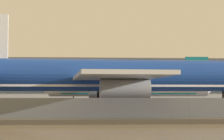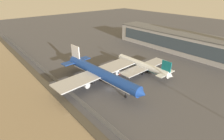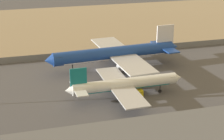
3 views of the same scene
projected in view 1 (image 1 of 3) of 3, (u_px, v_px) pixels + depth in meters
ground_plane at (164, 114)px, 66.04m from camera, size 500.00×500.00×0.00m
shoreline_seawall at (200, 121)px, 45.63m from camera, size 320.00×3.00×0.50m
perimeter_fence at (189, 109)px, 50.18m from camera, size 280.00×0.10×2.61m
cargo_jet_blue at (116, 77)px, 65.64m from camera, size 51.83×44.62×14.85m
passenger_jet_white_teal at (131, 89)px, 91.02m from camera, size 37.31×31.78×11.04m
baggage_tug at (97, 106)px, 79.19m from camera, size 3.31×1.83×1.80m
ops_van at (117, 103)px, 91.66m from camera, size 5.41×2.70×2.48m
terminal_building at (116, 82)px, 138.15m from camera, size 115.02×18.47×13.90m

